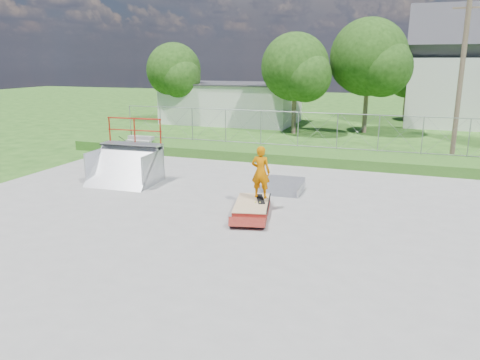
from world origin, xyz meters
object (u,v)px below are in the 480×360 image
object	(u,v)px
quarter_pipe	(123,153)
skater	(261,174)
grind_box	(252,207)
flat_bank_ramp	(283,187)

from	to	relation	value
quarter_pipe	skater	xyz separation A→B (m)	(6.17, -1.38, -0.03)
grind_box	flat_bank_ramp	size ratio (longest dim) A/B	1.56
grind_box	skater	size ratio (longest dim) A/B	1.41
grind_box	flat_bank_ramp	distance (m)	2.62
grind_box	flat_bank_ramp	bearing A→B (deg)	69.40
quarter_pipe	flat_bank_ramp	distance (m)	6.48
flat_bank_ramp	quarter_pipe	bearing A→B (deg)	-174.34
quarter_pipe	skater	world-z (taller)	quarter_pipe
quarter_pipe	flat_bank_ramp	size ratio (longest dim) A/B	1.64
quarter_pipe	skater	size ratio (longest dim) A/B	1.48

